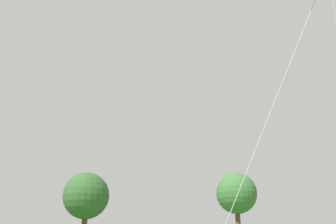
# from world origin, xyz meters

# --- Properties ---
(tree_shrub_far) EXTENTS (5.64, 5.64, 11.03)m
(tree_shrub_far) POSITION_xyz_m (23.83, 47.21, 8.13)
(tree_shrub_far) COLOR #513823
(tree_shrub_far) RESTS_ON ground
(tree_broad_distant) EXTENTS (6.21, 6.21, 10.81)m
(tree_broad_distant) POSITION_xyz_m (4.18, 53.39, 7.64)
(tree_broad_distant) COLOR #513823
(tree_broad_distant) RESTS_ON ground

